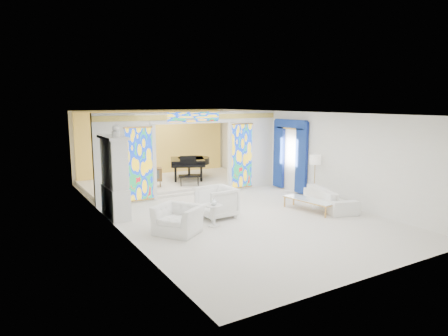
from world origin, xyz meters
TOP-DOWN VIEW (x-y plane):
  - floor at (0.00, 0.00)m, footprint 12.00×12.00m
  - ceiling at (0.00, 0.00)m, footprint 7.00×12.00m
  - wall_back at (0.00, 6.00)m, footprint 7.00×0.02m
  - wall_front at (0.00, -6.00)m, footprint 7.00×0.02m
  - wall_left at (-3.50, 0.00)m, footprint 0.02×12.00m
  - wall_right at (3.50, 0.00)m, footprint 0.02×12.00m
  - partition_wall at (0.00, 2.00)m, footprint 7.00×0.22m
  - stained_glass_left at (-2.03, 1.89)m, footprint 0.90×0.04m
  - stained_glass_right at (2.03, 1.89)m, footprint 0.90×0.04m
  - stained_glass_transom at (0.00, 1.89)m, footprint 2.00×0.04m
  - alcove_platform at (0.00, 4.10)m, footprint 6.80×3.80m
  - gold_curtain_back at (0.00, 5.88)m, footprint 6.70×0.10m
  - chandelier at (0.20, 4.00)m, footprint 0.48×0.48m
  - blue_drapes at (3.40, 0.70)m, footprint 0.14×1.85m
  - china_cabinet at (-3.22, 0.60)m, footprint 0.56×1.46m
  - armchair_left at (-2.24, -1.69)m, footprint 1.44×1.47m
  - armchair_right at (-0.69, -0.96)m, footprint 1.04×1.01m
  - sofa at (2.95, -1.86)m, footprint 1.50×2.35m
  - side_table at (-1.18, -1.66)m, footprint 0.58×0.58m
  - vase at (-1.18, -1.66)m, footprint 0.23×0.23m
  - coffee_table at (2.09, -1.82)m, footprint 0.77×1.76m
  - floor_lamp at (3.20, -0.86)m, footprint 0.49×0.49m
  - grand_piano at (0.89, 4.07)m, footprint 2.24×2.68m
  - tv_console at (-1.03, 3.29)m, footprint 0.71×0.59m

SIDE VIEW (x-z plane):
  - floor at x=0.00m, z-range 0.00..0.00m
  - alcove_platform at x=0.00m, z-range 0.00..0.18m
  - sofa at x=2.95m, z-range 0.00..0.64m
  - coffee_table at x=2.09m, z-range 0.16..0.54m
  - armchair_left at x=-2.24m, z-range 0.00..0.72m
  - side_table at x=-1.18m, z-range 0.09..0.68m
  - armchair_right at x=-0.69m, z-range 0.00..0.90m
  - tv_console at x=-1.03m, z-range 0.29..0.99m
  - vase at x=-1.18m, z-range 0.59..0.78m
  - grand_piano at x=0.89m, z-range 0.36..1.39m
  - china_cabinet at x=-3.22m, z-range -0.19..2.53m
  - stained_glass_left at x=-2.03m, z-range 0.10..2.50m
  - stained_glass_right at x=2.03m, z-range 0.10..2.50m
  - floor_lamp at x=3.20m, z-range 0.55..2.12m
  - wall_back at x=0.00m, z-range 0.00..3.00m
  - wall_front at x=0.00m, z-range 0.00..3.00m
  - wall_left at x=-3.50m, z-range 0.00..3.00m
  - wall_right at x=3.50m, z-range 0.00..3.00m
  - gold_curtain_back at x=0.00m, z-range 0.05..2.95m
  - blue_drapes at x=3.40m, z-range 0.25..2.90m
  - partition_wall at x=0.00m, z-range 0.15..3.15m
  - chandelier at x=0.20m, z-range 2.40..2.70m
  - stained_glass_transom at x=0.00m, z-range 2.65..2.99m
  - ceiling at x=0.00m, z-range 2.99..3.01m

